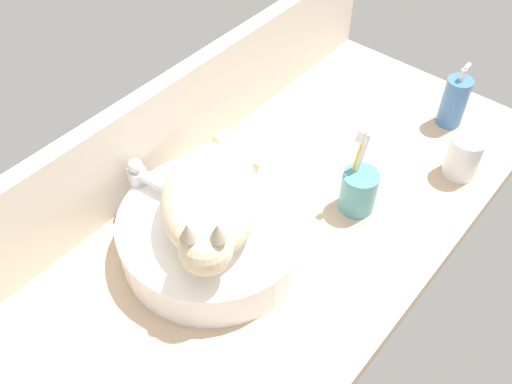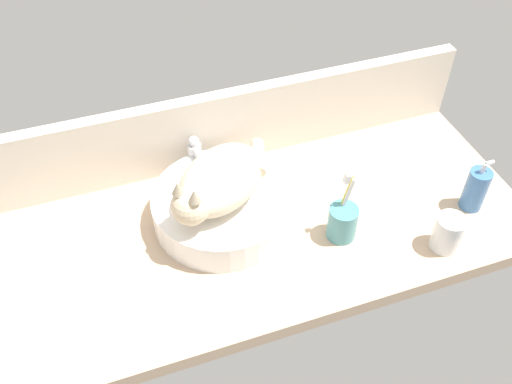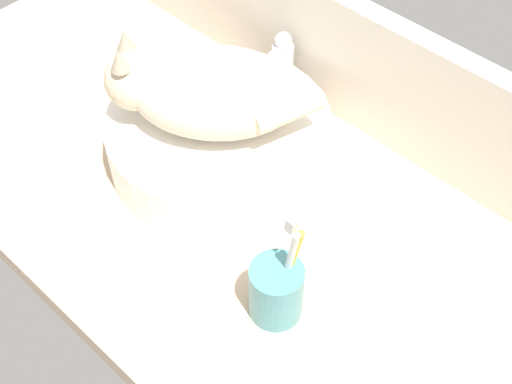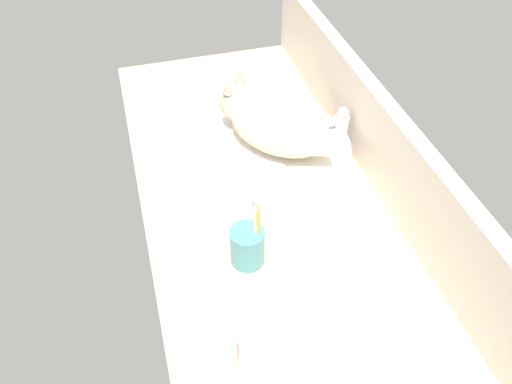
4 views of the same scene
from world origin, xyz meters
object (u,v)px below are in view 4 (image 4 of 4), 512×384
(cat, at_px, (274,122))
(water_glass, at_px, (217,359))
(sink_basin, at_px, (278,156))
(toothbrush_cup, at_px, (248,245))
(faucet, at_px, (337,130))

(cat, height_order, water_glass, cat)
(sink_basin, relative_size, cat, 1.15)
(sink_basin, bearing_deg, toothbrush_cup, -29.79)
(sink_basin, distance_m, cat, 0.10)
(cat, xyz_separation_m, toothbrush_cup, (0.27, -0.14, -0.09))
(faucet, bearing_deg, toothbrush_cup, -47.93)
(cat, distance_m, faucet, 0.18)
(water_glass, bearing_deg, toothbrush_cup, 152.49)
(faucet, xyz_separation_m, toothbrush_cup, (0.28, -0.31, -0.02))
(toothbrush_cup, height_order, water_glass, toothbrush_cup)
(sink_basin, xyz_separation_m, toothbrush_cup, (0.26, -0.15, 0.01))
(faucet, distance_m, toothbrush_cup, 0.41)
(faucet, height_order, water_glass, faucet)
(sink_basin, relative_size, water_glass, 3.71)
(cat, height_order, toothbrush_cup, cat)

